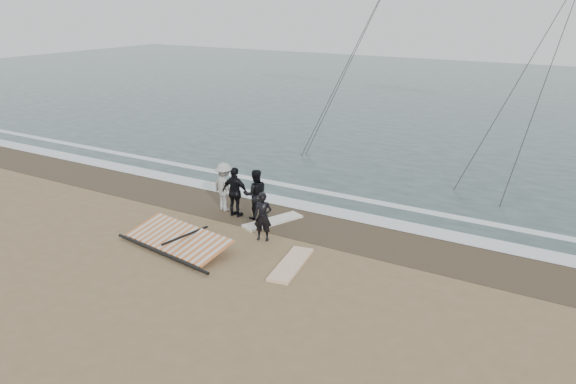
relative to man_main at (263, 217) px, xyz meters
name	(u,v)px	position (x,y,z in m)	size (l,w,h in m)	color
ground	(218,274)	(0.22, -2.59, -0.79)	(120.00, 120.00, 0.00)	#8C704C
sea	(488,99)	(0.22, 30.41, -0.77)	(120.00, 54.00, 0.02)	#233838
wet_sand	(299,221)	(0.22, 1.91, -0.78)	(120.00, 2.80, 0.01)	#4C3D2B
foam_near	(319,208)	(0.22, 3.31, -0.76)	(120.00, 0.90, 0.01)	white
foam_far	(339,195)	(0.22, 5.01, -0.76)	(120.00, 0.45, 0.01)	white
man_main	(263,217)	(0.00, 0.00, 0.00)	(0.57, 0.38, 1.57)	black
board_white	(291,264)	(1.69, -1.11, -0.74)	(0.63, 2.26, 0.09)	white
board_cream	(273,221)	(-0.52, 1.37, -0.74)	(0.58, 2.18, 0.09)	silver
trio_cluster	(237,191)	(-2.00, 1.40, 0.10)	(2.58, 1.12, 1.78)	black
sail_rig	(180,239)	(-2.00, -1.65, -0.59)	(4.09, 2.21, 0.49)	black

